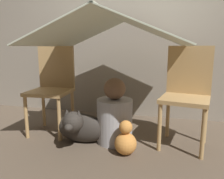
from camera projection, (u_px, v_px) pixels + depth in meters
ground_plane at (110, 142)px, 2.16m from camera, size 8.80×8.80×0.00m
wall_back at (129, 21)px, 2.82m from camera, size 7.00×0.05×2.50m
chair_left at (53, 85)px, 2.37m from camera, size 0.44×0.44×0.93m
chair_right at (187, 91)px, 2.03m from camera, size 0.49×0.49×0.93m
sheet_canopy at (112, 30)px, 2.02m from camera, size 1.37×1.15×0.29m
person_front at (115, 116)px, 2.11m from camera, size 0.34×0.34×0.64m
dog at (80, 126)px, 2.09m from camera, size 0.51×0.43×0.38m
plush_toy at (126, 141)px, 1.88m from camera, size 0.19×0.19×0.31m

